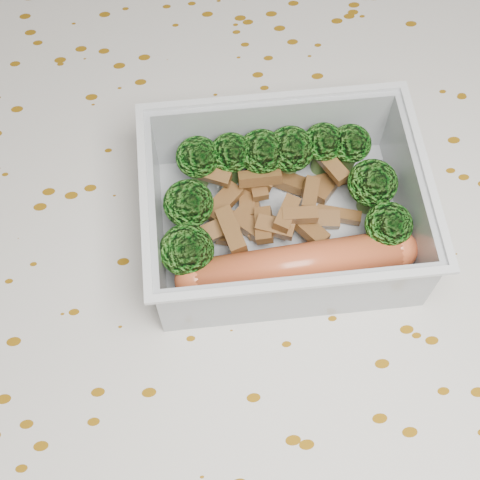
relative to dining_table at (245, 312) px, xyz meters
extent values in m
plane|color=olive|center=(0.00, 0.00, -0.67)|extent=(4.00, 4.00, 0.00)
cube|color=brown|center=(0.00, 0.00, 0.06)|extent=(1.40, 0.90, 0.04)
cube|color=silver|center=(0.00, 0.00, 0.09)|extent=(1.46, 0.96, 0.01)
cube|color=silver|center=(0.03, 0.02, 0.09)|extent=(0.18, 0.14, 0.00)
cube|color=silver|center=(0.03, 0.09, 0.12)|extent=(0.18, 0.01, 0.06)
cube|color=silver|center=(0.03, -0.04, 0.12)|extent=(0.18, 0.01, 0.06)
cube|color=silver|center=(0.12, 0.02, 0.12)|extent=(0.01, 0.13, 0.06)
cube|color=silver|center=(-0.06, 0.03, 0.12)|extent=(0.01, 0.13, 0.06)
cube|color=silver|center=(0.03, 0.09, 0.15)|extent=(0.19, 0.01, 0.00)
cube|color=silver|center=(0.03, -0.05, 0.15)|extent=(0.19, 0.01, 0.00)
cube|color=silver|center=(0.12, 0.02, 0.15)|extent=(0.01, 0.14, 0.00)
cube|color=silver|center=(-0.06, 0.03, 0.15)|extent=(0.01, 0.14, 0.00)
cylinder|color=#608C3F|center=(-0.02, 0.07, 0.10)|extent=(0.01, 0.01, 0.02)
ellipsoid|color=#3F7A24|center=(-0.02, 0.07, 0.13)|extent=(0.03, 0.03, 0.03)
cylinder|color=#608C3F|center=(0.00, 0.07, 0.11)|extent=(0.01, 0.01, 0.02)
ellipsoid|color=#3F7A24|center=(0.00, 0.07, 0.13)|extent=(0.03, 0.03, 0.03)
cylinder|color=#608C3F|center=(0.02, 0.07, 0.10)|extent=(0.01, 0.01, 0.02)
ellipsoid|color=#3F7A24|center=(0.02, 0.07, 0.13)|extent=(0.03, 0.03, 0.03)
cylinder|color=#608C3F|center=(0.04, 0.07, 0.10)|extent=(0.01, 0.01, 0.02)
ellipsoid|color=#3F7A24|center=(0.04, 0.07, 0.13)|extent=(0.03, 0.03, 0.03)
cylinder|color=#608C3F|center=(0.07, 0.07, 0.11)|extent=(0.01, 0.01, 0.02)
ellipsoid|color=#3F7A24|center=(0.07, 0.07, 0.13)|extent=(0.03, 0.03, 0.02)
cylinder|color=#608C3F|center=(0.08, 0.07, 0.11)|extent=(0.01, 0.01, 0.02)
ellipsoid|color=#3F7A24|center=(0.08, 0.07, 0.13)|extent=(0.03, 0.03, 0.02)
cylinder|color=#608C3F|center=(-0.03, 0.03, 0.10)|extent=(0.01, 0.01, 0.02)
ellipsoid|color=#3F7A24|center=(-0.03, 0.03, 0.13)|extent=(0.03, 0.03, 0.03)
cylinder|color=#608C3F|center=(0.09, 0.03, 0.10)|extent=(0.01, 0.01, 0.02)
ellipsoid|color=#3F7A24|center=(0.09, 0.03, 0.13)|extent=(0.03, 0.03, 0.03)
cylinder|color=#608C3F|center=(-0.04, 0.00, 0.10)|extent=(0.01, 0.01, 0.02)
ellipsoid|color=#3F7A24|center=(-0.04, 0.00, 0.13)|extent=(0.04, 0.04, 0.03)
cylinder|color=#608C3F|center=(0.10, 0.00, 0.10)|extent=(0.01, 0.01, 0.02)
ellipsoid|color=#3F7A24|center=(0.10, 0.00, 0.13)|extent=(0.03, 0.03, 0.03)
cube|color=brown|center=(0.04, 0.02, 0.12)|extent=(0.02, 0.01, 0.01)
cube|color=brown|center=(0.07, 0.03, 0.10)|extent=(0.03, 0.02, 0.01)
cube|color=brown|center=(0.02, 0.05, 0.12)|extent=(0.03, 0.01, 0.01)
cube|color=brown|center=(0.07, 0.06, 0.10)|extent=(0.03, 0.01, 0.01)
cube|color=brown|center=(0.04, 0.01, 0.11)|extent=(0.03, 0.03, 0.01)
cube|color=brown|center=(0.01, 0.05, 0.10)|extent=(0.02, 0.03, 0.01)
cube|color=brown|center=(-0.01, 0.03, 0.10)|extent=(0.02, 0.03, 0.01)
cube|color=brown|center=(0.02, 0.02, 0.11)|extent=(0.02, 0.03, 0.01)
cube|color=brown|center=(0.07, 0.05, 0.10)|extent=(0.02, 0.03, 0.01)
cube|color=brown|center=(-0.02, 0.02, 0.11)|extent=(0.03, 0.02, 0.01)
cube|color=brown|center=(-0.01, 0.01, 0.12)|extent=(0.02, 0.04, 0.01)
cube|color=brown|center=(0.05, 0.04, 0.11)|extent=(0.02, 0.03, 0.01)
cube|color=brown|center=(0.02, 0.06, 0.11)|extent=(0.03, 0.03, 0.01)
cube|color=brown|center=(0.02, 0.02, 0.11)|extent=(0.03, 0.02, 0.01)
cube|color=brown|center=(0.03, 0.06, 0.11)|extent=(0.03, 0.03, 0.01)
cube|color=brown|center=(0.06, 0.02, 0.10)|extent=(0.03, 0.02, 0.01)
cube|color=brown|center=(0.04, 0.06, 0.10)|extent=(0.03, 0.03, 0.01)
cube|color=brown|center=(0.07, 0.06, 0.12)|extent=(0.02, 0.03, 0.01)
cube|color=brown|center=(0.01, 0.03, 0.10)|extent=(0.01, 0.03, 0.01)
cube|color=brown|center=(0.02, 0.03, 0.10)|extent=(0.03, 0.03, 0.01)
cube|color=brown|center=(-0.01, 0.06, 0.12)|extent=(0.03, 0.02, 0.01)
cube|color=brown|center=(-0.01, 0.04, 0.11)|extent=(0.03, 0.03, 0.01)
cube|color=brown|center=(0.03, 0.02, 0.12)|extent=(0.02, 0.03, 0.01)
cube|color=brown|center=(0.01, 0.03, 0.10)|extent=(0.03, 0.03, 0.01)
cube|color=brown|center=(0.02, 0.06, 0.11)|extent=(0.01, 0.03, 0.01)
cylinder|color=#C1522C|center=(0.03, -0.01, 0.11)|extent=(0.14, 0.03, 0.03)
sphere|color=#C1522C|center=(0.10, -0.01, 0.11)|extent=(0.03, 0.03, 0.03)
sphere|color=#C1522C|center=(-0.04, -0.02, 0.11)|extent=(0.03, 0.03, 0.03)
camera|label=1|loc=(-0.03, -0.20, 0.52)|focal=50.00mm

